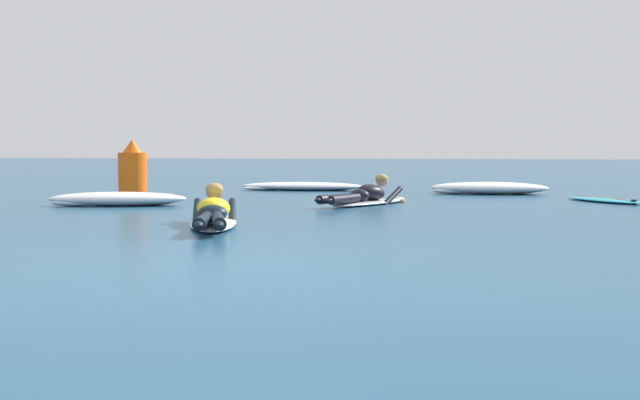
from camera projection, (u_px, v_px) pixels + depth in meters
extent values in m
plane|color=navy|center=(366.00, 196.00, 16.35)|extent=(120.00, 120.00, 0.00)
ellipsoid|color=silver|center=(213.00, 222.00, 10.06)|extent=(1.14, 2.41, 0.07)
ellipsoid|color=silver|center=(216.00, 214.00, 11.18)|extent=(0.24, 0.24, 0.06)
ellipsoid|color=yellow|center=(214.00, 208.00, 10.10)|extent=(0.57, 0.78, 0.35)
ellipsoid|color=black|center=(212.00, 213.00, 9.70)|extent=(0.40, 0.36, 0.20)
cylinder|color=black|center=(203.00, 221.00, 9.08)|extent=(0.33, 0.95, 0.14)
ellipsoid|color=black|center=(199.00, 225.00, 8.61)|extent=(0.15, 0.24, 0.08)
cylinder|color=black|center=(218.00, 221.00, 9.09)|extent=(0.43, 0.94, 0.14)
ellipsoid|color=black|center=(219.00, 224.00, 8.63)|extent=(0.15, 0.24, 0.08)
cylinder|color=black|center=(197.00, 213.00, 10.47)|extent=(0.24, 0.59, 0.34)
sphere|color=#8C6647|center=(198.00, 218.00, 10.86)|extent=(0.09, 0.09, 0.09)
cylinder|color=black|center=(232.00, 213.00, 10.49)|extent=(0.24, 0.59, 0.34)
sphere|color=#8C6647|center=(232.00, 218.00, 10.86)|extent=(0.09, 0.09, 0.09)
sphere|color=#8C6647|center=(214.00, 191.00, 10.50)|extent=(0.21, 0.21, 0.21)
ellipsoid|color=#AD894C|center=(214.00, 189.00, 10.48)|extent=(0.27, 0.25, 0.16)
ellipsoid|color=silver|center=(369.00, 202.00, 13.80)|extent=(1.33, 2.15, 0.07)
ellipsoid|color=silver|center=(399.00, 199.00, 14.64)|extent=(0.25, 0.26, 0.06)
ellipsoid|color=black|center=(371.00, 192.00, 13.83)|extent=(0.62, 0.73, 0.34)
ellipsoid|color=black|center=(359.00, 195.00, 13.53)|extent=(0.43, 0.40, 0.20)
cylinder|color=black|center=(336.00, 199.00, 13.10)|extent=(0.52, 0.82, 0.14)
ellipsoid|color=black|center=(319.00, 200.00, 12.76)|extent=(0.18, 0.24, 0.08)
cylinder|color=black|center=(344.00, 199.00, 13.01)|extent=(0.43, 0.84, 0.14)
ellipsoid|color=black|center=(331.00, 200.00, 12.64)|extent=(0.18, 0.24, 0.08)
cylinder|color=black|center=(370.00, 196.00, 14.24)|extent=(0.32, 0.57, 0.34)
sphere|color=tan|center=(381.00, 200.00, 14.56)|extent=(0.09, 0.09, 0.09)
cylinder|color=black|center=(392.00, 197.00, 13.98)|extent=(0.32, 0.57, 0.34)
sphere|color=tan|center=(403.00, 202.00, 14.28)|extent=(0.09, 0.09, 0.09)
sphere|color=tan|center=(382.00, 180.00, 14.12)|extent=(0.21, 0.21, 0.21)
ellipsoid|color=#AD894C|center=(382.00, 179.00, 14.10)|extent=(0.28, 0.27, 0.16)
ellipsoid|color=#2DB2D1|center=(604.00, 200.00, 14.48)|extent=(1.35, 1.91, 0.07)
cube|color=orange|center=(604.00, 198.00, 14.47)|extent=(0.79, 1.43, 0.01)
cone|color=black|center=(634.00, 204.00, 13.75)|extent=(0.14, 0.14, 0.16)
ellipsoid|color=white|center=(489.00, 188.00, 16.99)|extent=(2.37, 0.91, 0.25)
ellipsoid|color=white|center=(519.00, 190.00, 17.01)|extent=(0.94, 0.67, 0.17)
ellipsoid|color=white|center=(454.00, 191.00, 17.04)|extent=(0.88, 0.49, 0.14)
ellipsoid|color=white|center=(118.00, 199.00, 13.50)|extent=(2.28, 1.16, 0.22)
ellipsoid|color=white|center=(153.00, 200.00, 13.64)|extent=(0.84, 0.49, 0.16)
ellipsoid|color=white|center=(75.00, 202.00, 13.40)|extent=(0.84, 0.48, 0.12)
ellipsoid|color=white|center=(303.00, 186.00, 18.51)|extent=(2.74, 0.78, 0.18)
ellipsoid|color=white|center=(334.00, 187.00, 18.51)|extent=(1.05, 0.62, 0.13)
ellipsoid|color=white|center=(266.00, 188.00, 18.57)|extent=(1.05, 0.63, 0.10)
cylinder|color=#EA5B0F|center=(133.00, 176.00, 15.51)|extent=(0.53, 0.53, 0.84)
cone|color=#EA5B0F|center=(132.00, 146.00, 15.47)|extent=(0.37, 0.37, 0.24)
cylinder|color=black|center=(133.00, 195.00, 15.53)|extent=(0.55, 0.55, 0.12)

